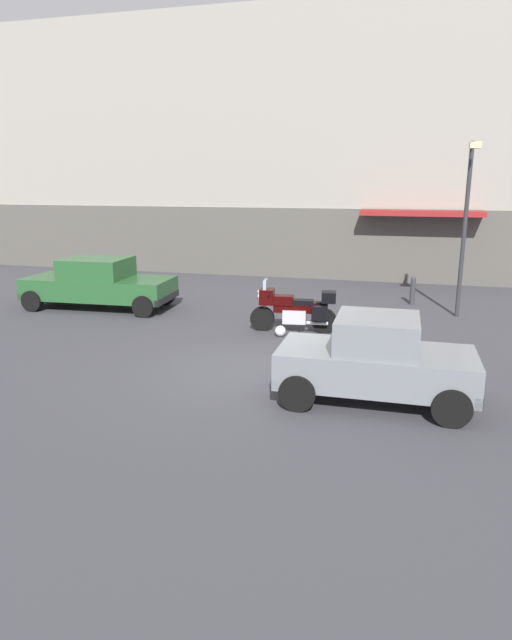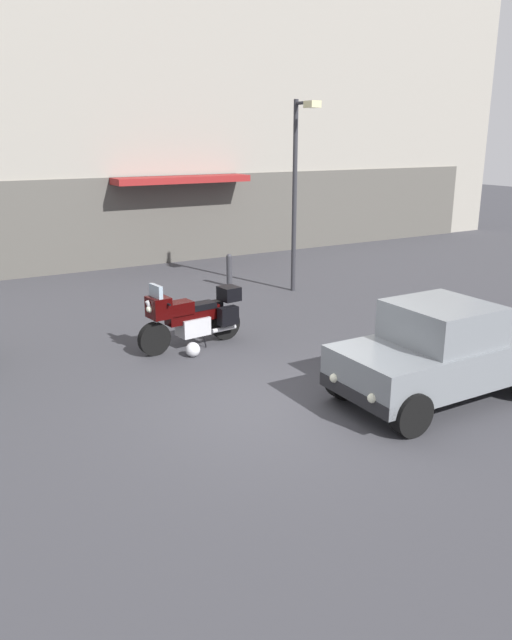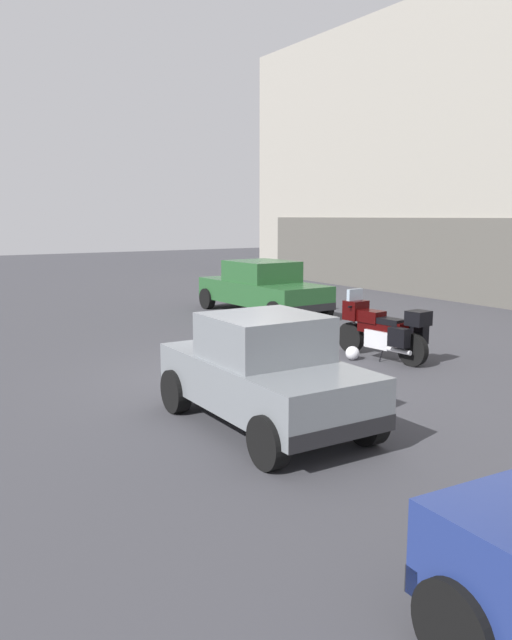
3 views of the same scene
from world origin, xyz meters
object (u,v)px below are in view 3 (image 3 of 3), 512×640
Objects in this scene: motorcycle at (382,329)px; car_compact_side at (264,372)px; helmet at (352,353)px; car_sedan_far at (262,287)px.

motorcycle is 4.82m from car_compact_side.
car_compact_side is (2.53, -3.71, 0.63)m from helmet.
helmet is (-0.26, -0.54, -0.48)m from motorcycle.
car_compact_side reaches higher than motorcycle.
motorcycle is 0.77m from helmet.
car_sedan_far is 1.33× the size of car_compact_side.
helmet is at bearing -55.89° from car_compact_side.
car_compact_side is at bearing -55.70° from helmet.
car_sedan_far is at bearing -32.25° from car_compact_side.
motorcycle is 6.49m from car_sedan_far.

